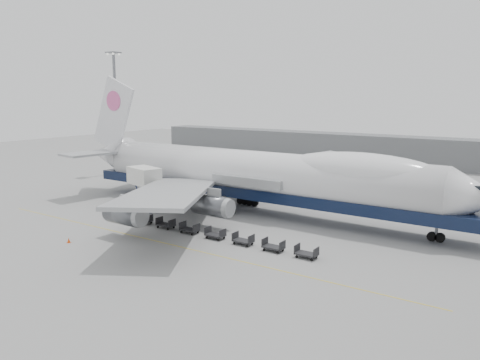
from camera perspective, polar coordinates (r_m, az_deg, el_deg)
The scene contains 14 objects.
ground at distance 58.59m, azimuth -4.71°, elevation -6.28°, with size 260.00×260.00×0.00m, color gray.
apron_line at distance 54.26m, azimuth -8.71°, elevation -7.72°, with size 60.00×0.15×0.01m, color gold.
hangar at distance 123.07m, azimuth 12.30°, elevation 3.94°, with size 110.00×8.00×7.00m, color slate.
floodlight_mast at distance 102.77m, azimuth -14.90°, elevation 8.63°, with size 2.40×2.40×25.43m.
airliner at distance 66.50m, azimuth 2.14°, elevation 0.73°, with size 67.00×55.30×19.98m.
catering_truck at distance 70.42m, azimuth -11.56°, elevation -0.72°, with size 6.19×4.92×6.25m.
traffic_cone at distance 57.53m, azimuth -20.15°, elevation -6.92°, with size 0.39×0.39×0.58m.
dolly_0 at distance 63.10m, azimuth -11.68°, elevation -4.74°, with size 2.30×1.35×1.30m.
dolly_1 at distance 60.41m, azimuth -9.05°, elevation -5.33°, with size 2.30×1.35×1.30m.
dolly_2 at distance 57.87m, azimuth -6.17°, elevation -5.96°, with size 2.30×1.35×1.30m.
dolly_3 at distance 55.49m, azimuth -3.03°, elevation -6.63°, with size 2.30×1.35×1.30m.
dolly_4 at distance 53.30m, azimuth 0.39°, elevation -7.34°, with size 2.30×1.35×1.30m.
dolly_5 at distance 51.32m, azimuth 4.10°, elevation -8.07°, with size 2.30×1.35×1.30m.
dolly_6 at distance 49.58m, azimuth 8.10°, elevation -8.82°, with size 2.30×1.35×1.30m.
Camera 1 is at (35.31, -43.66, 16.72)m, focal length 35.00 mm.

